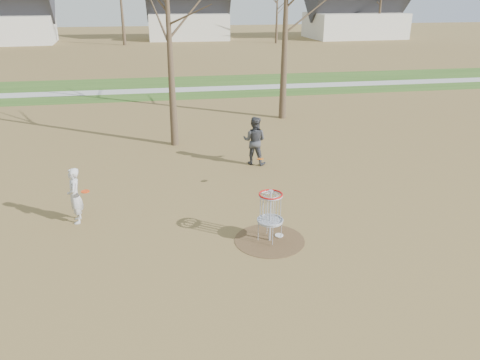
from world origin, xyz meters
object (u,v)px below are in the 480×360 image
at_px(player_throwing, 254,141).
at_px(disc_grounded, 279,235).
at_px(disc_golf_basket, 270,208).
at_px(player_standing, 75,196).

xyz_separation_m(player_throwing, disc_grounded, (-0.47, -5.48, -0.86)).
relative_size(player_throwing, disc_golf_basket, 1.31).
distance_m(player_standing, player_throwing, 6.82).
distance_m(disc_grounded, disc_golf_basket, 0.96).
height_order(player_standing, player_throwing, player_throwing).
bearing_deg(disc_golf_basket, player_standing, 158.59).
bearing_deg(player_standing, disc_grounded, 65.01).
xyz_separation_m(player_throwing, disc_golf_basket, (-0.77, -5.66, 0.03)).
bearing_deg(player_throwing, player_standing, 58.73).
relative_size(player_standing, disc_grounded, 7.08).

